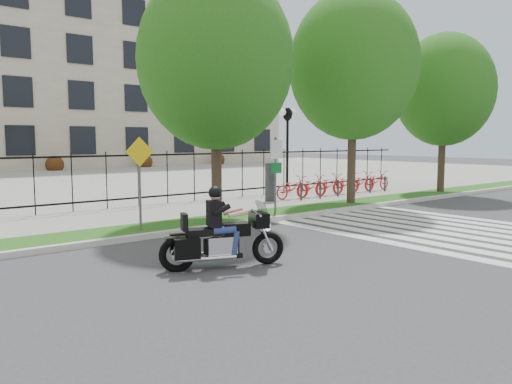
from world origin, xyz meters
TOP-DOWN VIEW (x-y plane):
  - ground at (0.00, 0.00)m, footprint 120.00×120.00m
  - curb at (0.00, 4.10)m, footprint 60.00×0.20m
  - grass_verge at (0.00, 4.95)m, footprint 60.00×1.50m
  - sidewalk at (0.00, 7.45)m, footprint 60.00×3.50m
  - plaza at (0.00, 25.00)m, footprint 80.00×34.00m
  - crosswalk_stripes at (4.83, 0.00)m, footprint 5.70×8.00m
  - iron_fence at (0.00, 9.20)m, footprint 30.00×0.06m
  - lamp_post_right at (10.00, 12.00)m, footprint 1.06×0.70m
  - street_tree_1 at (0.53, 4.95)m, footprint 4.67×4.67m
  - street_tree_2 at (6.82, 4.95)m, footprint 4.88×4.88m
  - street_tree_3 at (13.24, 4.95)m, footprint 4.48×4.48m
  - bike_share_station at (8.53, 7.20)m, footprint 7.76×0.85m
  - sign_pole_regulatory at (2.61, 4.58)m, footprint 0.50×0.09m
  - sign_pole_warning at (-2.20, 4.58)m, footprint 0.78×0.09m
  - motorcycle_rider at (-2.44, 0.48)m, footprint 2.46×1.30m

SIDE VIEW (x-z plane):
  - ground at x=0.00m, z-range 0.00..0.00m
  - crosswalk_stripes at x=4.83m, z-range 0.00..0.01m
  - plaza at x=0.00m, z-range 0.00..0.10m
  - curb at x=0.00m, z-range 0.00..0.15m
  - grass_verge at x=0.00m, z-range 0.00..0.15m
  - sidewalk at x=0.00m, z-range 0.00..0.15m
  - bike_share_station at x=8.53m, z-range -0.13..1.37m
  - motorcycle_rider at x=-2.44m, z-range -0.33..1.66m
  - iron_fence at x=0.00m, z-range 0.15..2.15m
  - sign_pole_regulatory at x=2.61m, z-range 0.49..2.99m
  - sign_pole_warning at x=-2.20m, z-range 0.50..2.99m
  - lamp_post_right at x=10.00m, z-range 1.08..5.33m
  - street_tree_3 at x=13.24m, z-range 1.20..8.46m
  - street_tree_1 at x=0.53m, z-range 1.19..8.67m
  - street_tree_2 at x=6.82m, z-range 1.34..9.34m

